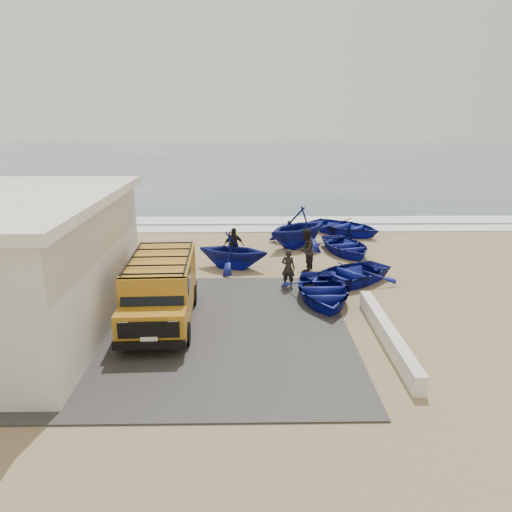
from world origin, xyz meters
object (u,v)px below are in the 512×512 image
object	(u,v)px
boat_mid_right	(346,246)
fisherman_back	(234,246)
fisherman_front	(288,268)
parapet	(387,334)
boat_mid_left	(233,250)
boat_far_left	(298,227)
boat_far_right	(345,227)
van	(161,288)
boat_near_left	(322,291)
fisherman_middle	(306,250)
boat_near_right	(348,274)

from	to	relation	value
boat_mid_right	fisherman_back	bearing A→B (deg)	-178.56
fisherman_front	fisherman_back	distance (m)	3.87
parapet	fisherman_back	bearing A→B (deg)	120.38
boat_mid_left	fisherman_back	xyz separation A→B (m)	(0.01, 0.69, 0.01)
boat_mid_left	boat_far_left	bearing A→B (deg)	-24.42
parapet	fisherman_back	size ratio (longest dim) A/B	3.59
boat_mid_left	fisherman_front	bearing A→B (deg)	-120.27
boat_far_right	van	bearing A→B (deg)	-171.59
van	boat_near_left	distance (m)	5.88
parapet	boat_near_left	size ratio (longest dim) A/B	1.52
boat_mid_right	boat_near_left	bearing A→B (deg)	-122.46
boat_far_right	fisherman_middle	size ratio (longest dim) A/B	2.27
boat_mid_left	fisherman_middle	distance (m)	3.20
boat_mid_right	boat_mid_left	bearing A→B (deg)	-172.13
parapet	boat_far_right	distance (m)	13.76
parapet	boat_mid_left	xyz separation A→B (m)	(-4.82, 7.52, 0.55)
van	boat_far_left	bearing A→B (deg)	57.95
boat_mid_right	fisherman_back	xyz separation A→B (m)	(-5.41, -1.53, 0.44)
fisherman_front	boat_near_right	bearing A→B (deg)	-151.43
van	boat_far_left	size ratio (longest dim) A/B	1.33
boat_far_right	fisherman_back	world-z (taller)	fisherman_back
boat_near_right	boat_mid_right	bearing A→B (deg)	134.02
fisherman_front	boat_far_left	bearing A→B (deg)	-77.31
boat_mid_right	fisherman_back	size ratio (longest dim) A/B	2.26
boat_mid_right	parapet	bearing A→B (deg)	-107.89
fisherman_back	van	bearing A→B (deg)	-127.89
parapet	fisherman_middle	distance (m)	7.38
parapet	boat_near_right	distance (m)	5.33
boat_mid_right	fisherman_front	bearing A→B (deg)	-138.51
van	boat_near_left	xyz separation A→B (m)	(5.55, 1.77, -0.77)
boat_near_left	fisherman_back	world-z (taller)	fisherman_back
boat_near_right	fisherman_middle	distance (m)	2.42
fisherman_middle	boat_mid_left	bearing A→B (deg)	-71.40
boat_far_right	fisherman_middle	distance (m)	7.19
boat_far_left	fisherman_front	distance (m)	6.16
boat_near_right	fisherman_front	size ratio (longest dim) A/B	2.59
boat_far_left	fisherman_back	bearing A→B (deg)	-90.15
boat_far_right	fisherman_front	distance (m)	9.50
boat_near_right	boat_mid_left	bearing A→B (deg)	-151.31
boat_far_right	fisherman_middle	bearing A→B (deg)	-161.35
fisherman_middle	fisherman_back	size ratio (longest dim) A/B	1.11
boat_far_left	van	bearing A→B (deg)	-72.12
boat_near_left	boat_mid_right	world-z (taller)	boat_near_left
fisherman_middle	fisherman_back	distance (m)	3.33
boat_near_right	fisherman_middle	size ratio (longest dim) A/B	2.13
boat_far_right	boat_near_left	bearing A→B (deg)	-152.04
boat_mid_left	van	bearing A→B (deg)	177.09
parapet	fisherman_back	world-z (taller)	fisherman_back
van	boat_far_right	world-z (taller)	van
van	boat_far_right	bearing A→B (deg)	53.08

